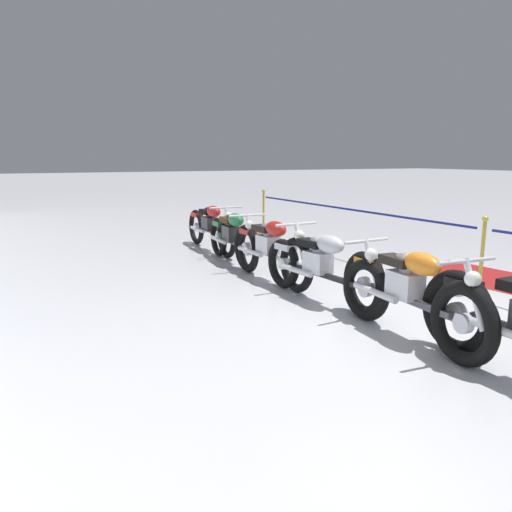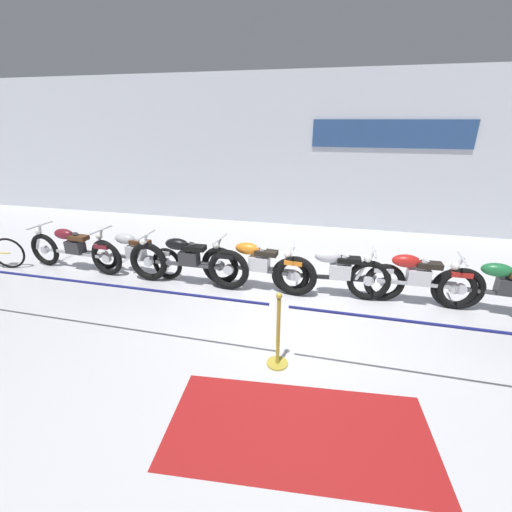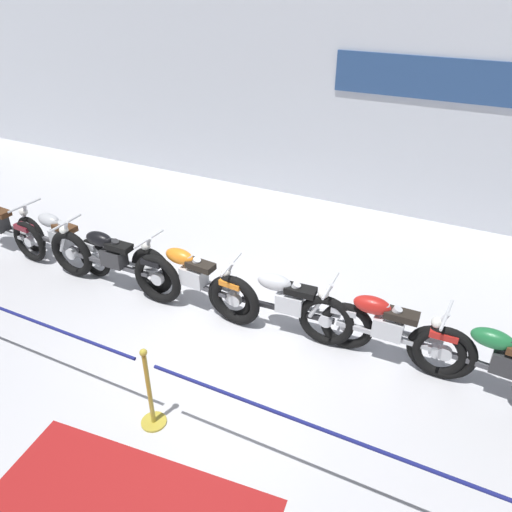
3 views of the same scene
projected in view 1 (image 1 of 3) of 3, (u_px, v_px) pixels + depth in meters
name	position (u px, v px, depth m)	size (l,w,h in m)	color
ground_plane	(400.00, 310.00, 5.96)	(120.00, 120.00, 0.00)	silver
motorcycle_orange_3	(408.00, 293.00, 4.95)	(2.24, 0.62, 0.96)	black
motorcycle_silver_4	(320.00, 267.00, 6.19)	(2.33, 0.62, 0.92)	black
motorcycle_red_5	(270.00, 249.00, 7.29)	(2.21, 0.62, 0.95)	black
motorcycle_green_6	(232.00, 237.00, 8.48)	(2.14, 0.62, 0.93)	black
motorcycle_red_7	(210.00, 227.00, 9.68)	(2.36, 0.62, 0.94)	black
stanchion_mid_left	(481.00, 269.00, 6.55)	(0.28, 0.28, 1.05)	gold
stanchion_mid_right	(263.00, 219.00, 11.87)	(0.28, 0.28, 1.05)	gold
floor_banner	(501.00, 280.00, 7.39)	(2.70, 1.28, 0.01)	maroon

